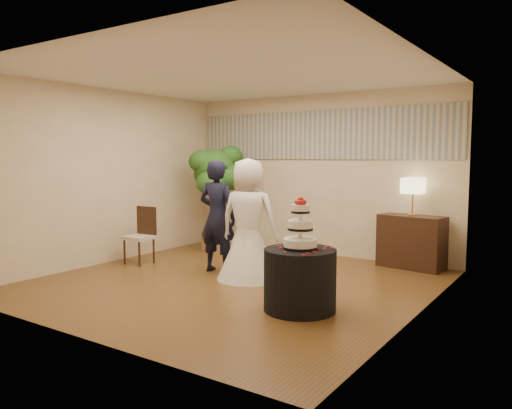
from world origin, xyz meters
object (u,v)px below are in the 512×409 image
Objects in this scene: cake_table at (300,280)px; wedding_cake at (300,223)px; console at (411,242)px; bride at (248,219)px; side_chair at (139,236)px; table_lamp at (413,197)px; groom at (218,216)px; ficus_tree at (215,197)px.

cake_table is 0.64m from wedding_cake.
console is (0.39, 2.85, -0.58)m from wedding_cake.
side_chair is at bearing -7.39° from bride.
side_chair is (-3.33, 0.71, -0.53)m from wedding_cake.
console is 1.69× the size of table_lamp.
groom is 2.89× the size of table_lamp.
groom is 0.63m from bride.
wedding_cake is 2.94m from console.
side_chair is (-2.03, -0.16, -0.39)m from bride.
bride is 1.65m from cake_table.
groom is at bearing -20.76° from bride.
wedding_cake is at bearing 148.64° from groom.
groom is 1.84× the size of side_chair.
table_lamp reaches higher than wedding_cake.
table_lamp is (0.39, 2.85, 0.12)m from wedding_cake.
cake_table is 0.88× the size of side_chair.
bride is 2.07m from side_chair.
console is at bearing 82.16° from wedding_cake.
groom is 0.86× the size of ficus_tree.
console is at bearing 82.16° from cake_table.
bride reaches higher than groom.
table_lamp is (1.70, 1.98, 0.26)m from bride.
console is at bearing -145.66° from groom.
bride is at bearing 146.19° from cake_table.
ficus_tree is at bearing -51.55° from bride.
cake_table is 2.98m from table_lamp.
table_lamp is at bearing 82.16° from wedding_cake.
groom is 2.88× the size of wedding_cake.
bride reaches higher than cake_table.
bride reaches higher than console.
ficus_tree reaches higher than cake_table.
groom is 2.16m from wedding_cake.
bride is (0.63, -0.10, 0.01)m from groom.
bride is 2.93× the size of table_lamp.
wedding_cake is at bearing -14.44° from side_chair.
wedding_cake is (1.93, -0.97, 0.15)m from groom.
groom is at bearing -132.89° from console.
cake_table is at bearing 134.19° from bride.
cake_table is at bearing -37.19° from ficus_tree.
ficus_tree reaches higher than groom.
cake_table is at bearing -97.84° from table_lamp.
groom is 0.99× the size of bride.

